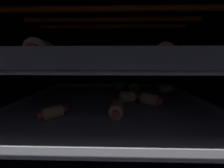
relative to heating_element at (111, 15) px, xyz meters
The scene contains 21 objects.
ground_plane 32.90cm from the heating_element, 90.00° to the left, with size 62.22×51.18×1.20cm, color black.
oven_wall_back 29.01cm from the heating_element, 90.00° to the left, with size 62.22×1.20×35.14cm, color black.
oven_wall_left 33.88cm from the heating_element, behind, with size 1.20×48.78×35.14cm, color black.
heating_element is the anchor object (origin of this frame).
oven_rack_lower 23.73cm from the heating_element, 90.00° to the right, with size 56.99×47.80×0.71cm.
baking_tray_lower 22.85cm from the heating_element, 90.00° to the left, with size 50.57×36.63×2.01cm.
pig_in_blanket_lower_0 22.50cm from the heating_element, 79.89° to the right, with size 3.50×5.78×2.99cm.
pig_in_blanket_lower_1 26.01cm from the heating_element, 142.24° to the right, with size 5.00×4.75×2.49cm.
pig_in_blanket_lower_2 24.72cm from the heating_element, 51.03° to the left, with size 4.66×5.61×3.34cm.
pig_in_blanket_lower_3 21.37cm from the heating_element, ahead, with size 5.27×3.74×3.22cm.
pig_in_blanket_lower_4 25.83cm from the heating_element, 77.51° to the left, with size 4.75×4.27×2.68cm.
pig_in_blanket_lower_5 23.43cm from the heating_element, 11.20° to the right, with size 6.22×5.43×3.14cm.
pig_in_blanket_lower_6 30.53cm from the heating_element, 26.88° to the left, with size 5.82×2.97×2.71cm.
oven_rack_upper 11.92cm from the heating_element, 90.00° to the left, with size 56.88×47.80×0.60cm.
baking_tray_upper 11.02cm from the heating_element, 90.00° to the left, with size 50.57×36.63×2.46cm.
pig_in_blanket_upper_0 16.30cm from the heating_element, 41.75° to the right, with size 4.11×4.38×3.08cm.
pig_in_blanket_upper_1 20.96cm from the heating_element, 169.65° to the left, with size 4.56×4.95×2.50cm.
pig_in_blanket_upper_2 15.28cm from the heating_element, 18.38° to the left, with size 3.54×5.91×2.79cm.
pig_in_blanket_upper_3 10.14cm from the heating_element, 142.18° to the left, with size 3.44×5.63×3.33cm.
pig_in_blanket_upper_4 18.74cm from the heating_element, 130.08° to the right, with size 3.54×4.95×3.16cm.
pig_in_blanket_upper_5 19.81cm from the heating_element, 146.18° to the left, with size 3.11×4.42×2.58cm.
Camera 1 is at (0.83, -30.07, 21.89)cm, focal length 17.85 mm.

